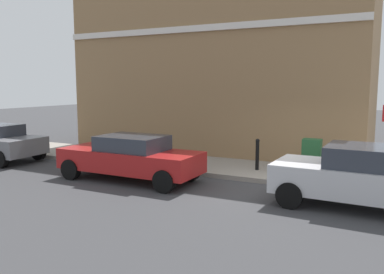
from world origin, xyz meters
name	(u,v)px	position (x,y,z in m)	size (l,w,h in m)	color
ground	(279,190)	(0.00, 0.00, 0.00)	(80.00, 80.00, 0.00)	#38383A
sidewalk	(140,159)	(1.83, 6.00, 0.07)	(2.73, 30.00, 0.15)	gray
corner_building	(226,63)	(6.23, 4.20, 3.93)	(6.16, 12.39, 7.85)	olive
car_silver	(364,176)	(-0.73, -2.21, 0.78)	(1.99, 4.19, 1.51)	#B7B7BC
car_red	(130,157)	(-0.93, 4.42, 0.73)	(1.79, 4.50, 1.40)	maroon
utility_cabinet	(311,159)	(1.55, -0.56, 0.68)	(0.46, 0.61, 1.15)	#1E4C28
bollard_near_cabinet	(257,153)	(1.65, 1.19, 0.70)	(0.14, 0.14, 1.04)	black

